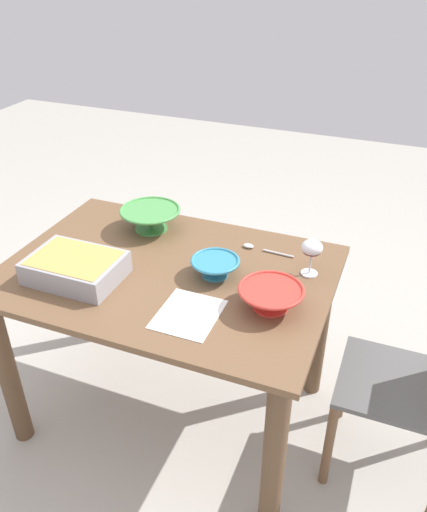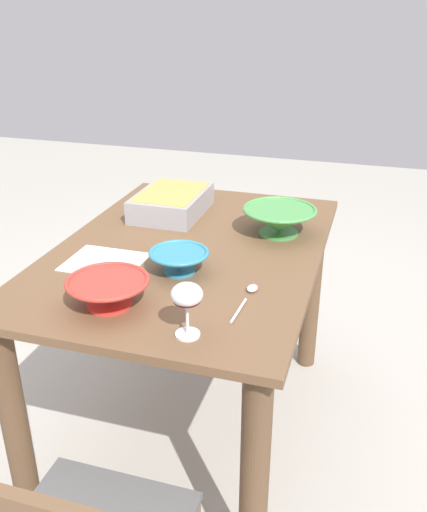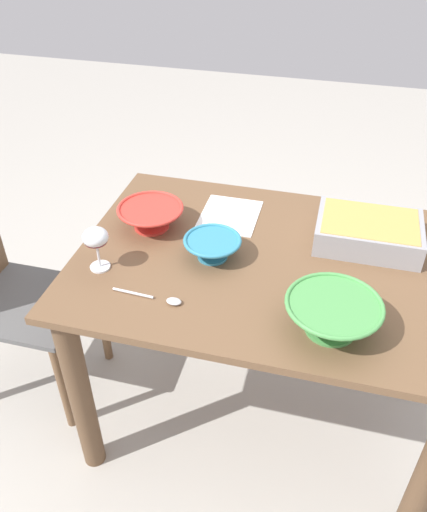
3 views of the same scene
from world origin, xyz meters
The scene contains 9 objects.
ground_plane centered at (0.00, 0.00, 0.00)m, with size 8.00×8.00×0.00m, color #B2ADA3.
dining_table centered at (0.00, 0.00, 0.60)m, with size 1.22×0.86×0.76m.
wine_glass centered at (0.50, 0.17, 0.86)m, with size 0.08×0.08×0.14m.
casserole_dish centered at (-0.29, -0.17, 0.81)m, with size 0.33×0.24×0.09m.
mixing_bowl centered at (0.18, 0.03, 0.80)m, with size 0.18×0.18×0.07m.
small_bowl centered at (0.42, -0.08, 0.80)m, with size 0.22×0.22×0.08m.
serving_bowl centered at (-0.20, 0.26, 0.81)m, with size 0.26×0.26×0.10m.
serving_spoon centered at (0.27, 0.27, 0.77)m, with size 0.21×0.03×0.01m.
napkin centered at (0.18, -0.22, 0.76)m, with size 0.20×0.23×0.00m, color white.
Camera 2 is at (1.59, 0.57, 1.51)m, focal length 39.22 mm.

